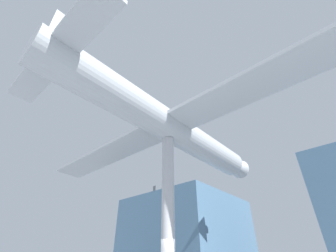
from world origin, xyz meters
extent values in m
cube|color=slate|center=(-9.20, 13.24, 3.94)|extent=(10.45, 10.47, 7.88)
cube|color=#51565B|center=(-9.20, 13.24, 8.18)|extent=(0.36, 9.95, 0.60)
cylinder|color=#B7B7BC|center=(0.00, 0.00, 3.52)|extent=(0.56, 0.56, 7.04)
cylinder|color=#B2B7BC|center=(0.00, 0.00, 7.84)|extent=(1.61, 13.78, 1.61)
cube|color=#B2B7BC|center=(0.00, 0.00, 7.84)|extent=(21.23, 1.93, 0.18)
cube|color=#B2B7BC|center=(0.00, -6.06, 7.96)|extent=(6.79, 1.00, 0.18)
cube|color=#B2B7BC|center=(0.00, -6.06, 9.04)|extent=(0.18, 1.10, 2.08)
cone|color=#B2B7BC|center=(0.00, 7.56, 7.84)|extent=(1.37, 1.35, 1.37)
sphere|color=black|center=(0.00, 8.42, 7.84)|extent=(0.44, 0.44, 0.44)
camera|label=1|loc=(6.62, -7.44, 1.55)|focal=24.00mm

